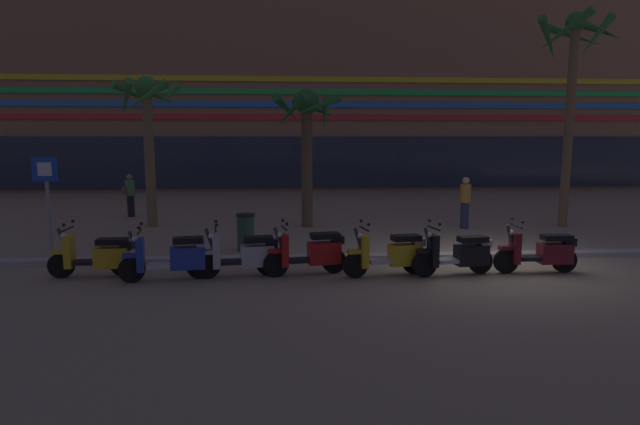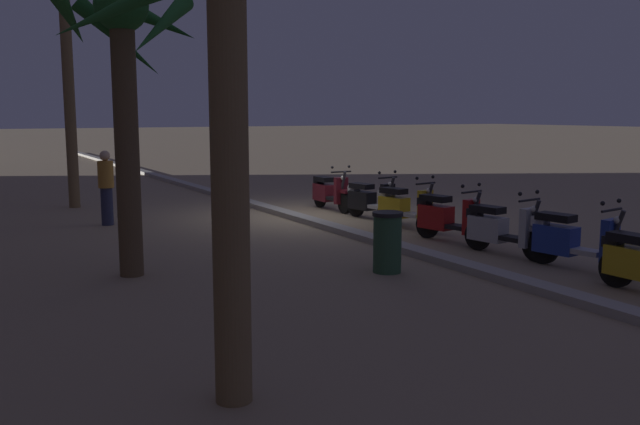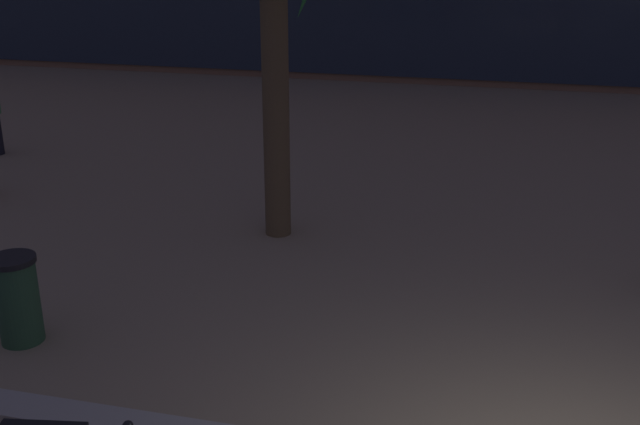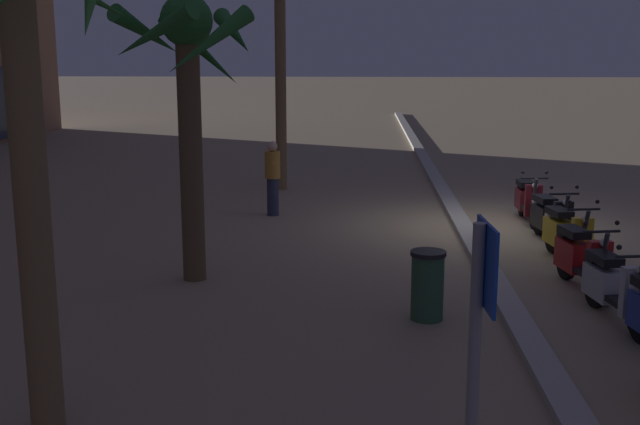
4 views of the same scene
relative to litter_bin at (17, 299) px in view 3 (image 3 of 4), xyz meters
name	(u,v)px [view 3 (image 3 of 4)]	position (x,y,z in m)	size (l,w,h in m)	color
litter_bin	(17,299)	(0.00, 0.00, 0.00)	(0.48, 0.48, 0.95)	#2D5638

